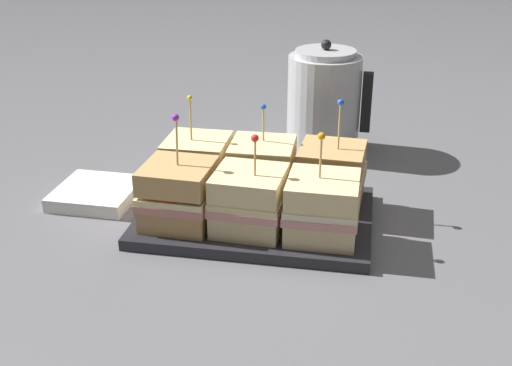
{
  "coord_description": "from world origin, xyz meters",
  "views": [
    {
      "loc": [
        0.16,
        -0.91,
        0.49
      ],
      "look_at": [
        0.0,
        0.0,
        0.07
      ],
      "focal_mm": 45.0,
      "sensor_mm": 36.0,
      "label": 1
    }
  ],
  "objects_px": {
    "kettle_steel": "(324,103)",
    "sandwich_front_center": "(250,201)",
    "sandwich_back_right": "(331,175)",
    "napkin_stack": "(97,193)",
    "sandwich_front_left": "(179,194)",
    "serving_platter": "(256,217)",
    "sandwich_back_center": "(261,170)",
    "sandwich_back_left": "(198,166)",
    "sandwich_front_right": "(322,207)"
  },
  "relations": [
    {
      "from": "kettle_steel",
      "to": "sandwich_front_center",
      "type": "bearing_deg",
      "value": -101.26
    },
    {
      "from": "sandwich_back_right",
      "to": "napkin_stack",
      "type": "distance_m",
      "value": 0.41
    },
    {
      "from": "sandwich_front_left",
      "to": "napkin_stack",
      "type": "distance_m",
      "value": 0.2
    },
    {
      "from": "serving_platter",
      "to": "sandwich_back_right",
      "type": "relative_size",
      "value": 2.07
    },
    {
      "from": "sandwich_front_center",
      "to": "sandwich_back_right",
      "type": "bearing_deg",
      "value": 44.78
    },
    {
      "from": "sandwich_back_center",
      "to": "sandwich_front_left",
      "type": "bearing_deg",
      "value": -133.64
    },
    {
      "from": "serving_platter",
      "to": "sandwich_back_center",
      "type": "xyz_separation_m",
      "value": [
        -0.0,
        0.06,
        0.06
      ]
    },
    {
      "from": "sandwich_front_center",
      "to": "sandwich_back_left",
      "type": "bearing_deg",
      "value": 135.15
    },
    {
      "from": "sandwich_front_right",
      "to": "sandwich_back_right",
      "type": "xyz_separation_m",
      "value": [
        0.0,
        0.12,
        0.0
      ]
    },
    {
      "from": "sandwich_back_left",
      "to": "sandwich_back_right",
      "type": "relative_size",
      "value": 0.97
    },
    {
      "from": "sandwich_front_left",
      "to": "sandwich_front_center",
      "type": "distance_m",
      "value": 0.11
    },
    {
      "from": "sandwich_front_center",
      "to": "kettle_steel",
      "type": "xyz_separation_m",
      "value": [
        0.08,
        0.39,
        0.04
      ]
    },
    {
      "from": "sandwich_front_left",
      "to": "sandwich_front_center",
      "type": "height_order",
      "value": "sandwich_front_left"
    },
    {
      "from": "sandwich_front_center",
      "to": "sandwich_back_right",
      "type": "height_order",
      "value": "sandwich_back_right"
    },
    {
      "from": "sandwich_front_right",
      "to": "sandwich_back_right",
      "type": "relative_size",
      "value": 0.91
    },
    {
      "from": "sandwich_back_left",
      "to": "sandwich_front_right",
      "type": "bearing_deg",
      "value": -27.46
    },
    {
      "from": "sandwich_front_right",
      "to": "sandwich_back_left",
      "type": "xyz_separation_m",
      "value": [
        -0.22,
        0.11,
        0.0
      ]
    },
    {
      "from": "sandwich_front_right",
      "to": "sandwich_back_left",
      "type": "distance_m",
      "value": 0.25
    },
    {
      "from": "sandwich_back_center",
      "to": "sandwich_back_left",
      "type": "bearing_deg",
      "value": -179.33
    },
    {
      "from": "serving_platter",
      "to": "kettle_steel",
      "type": "bearing_deg",
      "value": 76.76
    },
    {
      "from": "sandwich_front_center",
      "to": "sandwich_back_left",
      "type": "distance_m",
      "value": 0.16
    },
    {
      "from": "kettle_steel",
      "to": "sandwich_back_left",
      "type": "bearing_deg",
      "value": -124.27
    },
    {
      "from": "serving_platter",
      "to": "sandwich_front_center",
      "type": "distance_m",
      "value": 0.08
    },
    {
      "from": "sandwich_front_left",
      "to": "sandwich_front_right",
      "type": "height_order",
      "value": "sandwich_front_left"
    },
    {
      "from": "kettle_steel",
      "to": "serving_platter",
      "type": "bearing_deg",
      "value": -103.24
    },
    {
      "from": "sandwich_front_center",
      "to": "kettle_steel",
      "type": "height_order",
      "value": "kettle_steel"
    },
    {
      "from": "sandwich_back_left",
      "to": "sandwich_back_center",
      "type": "relative_size",
      "value": 1.08
    },
    {
      "from": "sandwich_front_right",
      "to": "napkin_stack",
      "type": "distance_m",
      "value": 0.41
    },
    {
      "from": "sandwich_front_left",
      "to": "napkin_stack",
      "type": "xyz_separation_m",
      "value": [
        -0.18,
        0.09,
        -0.05
      ]
    },
    {
      "from": "sandwich_front_center",
      "to": "sandwich_back_center",
      "type": "bearing_deg",
      "value": 91.31
    },
    {
      "from": "sandwich_back_left",
      "to": "sandwich_back_right",
      "type": "xyz_separation_m",
      "value": [
        0.22,
        0.0,
        0.0
      ]
    },
    {
      "from": "sandwich_back_center",
      "to": "sandwich_front_center",
      "type": "bearing_deg",
      "value": -88.69
    },
    {
      "from": "sandwich_front_left",
      "to": "serving_platter",
      "type": "bearing_deg",
      "value": 27.15
    },
    {
      "from": "sandwich_front_right",
      "to": "kettle_steel",
      "type": "height_order",
      "value": "kettle_steel"
    },
    {
      "from": "sandwich_front_left",
      "to": "napkin_stack",
      "type": "relative_size",
      "value": 1.3
    },
    {
      "from": "sandwich_front_right",
      "to": "kettle_steel",
      "type": "distance_m",
      "value": 0.4
    },
    {
      "from": "sandwich_front_left",
      "to": "sandwich_back_center",
      "type": "bearing_deg",
      "value": 46.36
    },
    {
      "from": "sandwich_front_center",
      "to": "napkin_stack",
      "type": "bearing_deg",
      "value": 163.38
    },
    {
      "from": "serving_platter",
      "to": "sandwich_front_right",
      "type": "xyz_separation_m",
      "value": [
        0.11,
        -0.06,
        0.06
      ]
    },
    {
      "from": "sandwich_front_left",
      "to": "sandwich_front_right",
      "type": "relative_size",
      "value": 1.09
    },
    {
      "from": "serving_platter",
      "to": "kettle_steel",
      "type": "distance_m",
      "value": 0.36
    },
    {
      "from": "sandwich_back_left",
      "to": "kettle_steel",
      "type": "bearing_deg",
      "value": 55.73
    },
    {
      "from": "sandwich_front_left",
      "to": "sandwich_back_right",
      "type": "relative_size",
      "value": 0.99
    },
    {
      "from": "sandwich_back_left",
      "to": "napkin_stack",
      "type": "xyz_separation_m",
      "value": [
        -0.18,
        -0.03,
        -0.05
      ]
    },
    {
      "from": "sandwich_back_right",
      "to": "napkin_stack",
      "type": "height_order",
      "value": "sandwich_back_right"
    },
    {
      "from": "sandwich_front_center",
      "to": "napkin_stack",
      "type": "height_order",
      "value": "sandwich_front_center"
    },
    {
      "from": "serving_platter",
      "to": "sandwich_front_left",
      "type": "distance_m",
      "value": 0.14
    },
    {
      "from": "serving_platter",
      "to": "sandwich_front_right",
      "type": "relative_size",
      "value": 2.27
    },
    {
      "from": "sandwich_back_right",
      "to": "sandwich_front_center",
      "type": "bearing_deg",
      "value": -135.22
    },
    {
      "from": "sandwich_back_center",
      "to": "napkin_stack",
      "type": "xyz_separation_m",
      "value": [
        -0.29,
        -0.03,
        -0.05
      ]
    }
  ]
}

